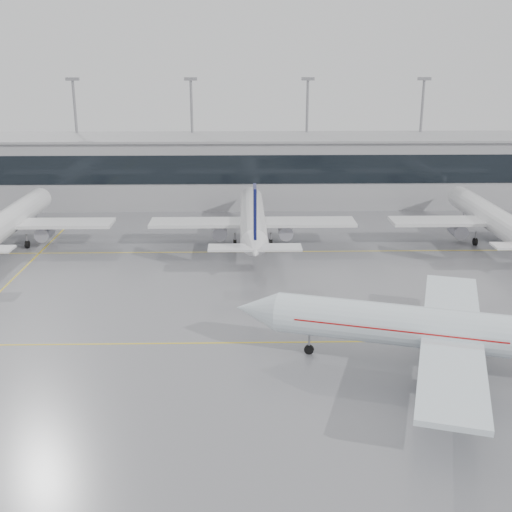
{
  "coord_description": "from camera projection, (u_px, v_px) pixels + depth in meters",
  "views": [
    {
      "loc": [
        -1.51,
        -56.44,
        26.4
      ],
      "look_at": [
        0.0,
        12.0,
        5.0
      ],
      "focal_mm": 45.0,
      "sensor_mm": 36.0,
      "label": 1
    }
  ],
  "objects": [
    {
      "name": "ground",
      "position": [
        259.0,
        343.0,
        61.77
      ],
      "size": [
        320.0,
        320.0,
        0.0
      ],
      "primitive_type": "plane",
      "color": "slate",
      "rests_on": "ground"
    },
    {
      "name": "taxi_line_main",
      "position": [
        259.0,
        342.0,
        61.77
      ],
      "size": [
        120.0,
        0.25,
        0.01
      ],
      "primitive_type": "cube",
      "color": "gold",
      "rests_on": "ground"
    },
    {
      "name": "taxi_line_north",
      "position": [
        253.0,
        252.0,
        90.39
      ],
      "size": [
        120.0,
        0.25,
        0.01
      ],
      "primitive_type": "cube",
      "color": "gold",
      "rests_on": "ground"
    },
    {
      "name": "taxi_line_cross",
      "position": [
        1.0,
        291.0,
        75.45
      ],
      "size": [
        0.25,
        60.0,
        0.01
      ],
      "primitive_type": "cube",
      "color": "gold",
      "rests_on": "ground"
    },
    {
      "name": "terminal",
      "position": [
        250.0,
        171.0,
        119.14
      ],
      "size": [
        180.0,
        15.0,
        12.0
      ],
      "primitive_type": "cube",
      "color": "gray",
      "rests_on": "ground"
    },
    {
      "name": "terminal_glass",
      "position": [
        251.0,
        170.0,
        111.49
      ],
      "size": [
        180.0,
        0.2,
        5.0
      ],
      "primitive_type": "cube",
      "color": "black",
      "rests_on": "ground"
    },
    {
      "name": "terminal_roof",
      "position": [
        250.0,
        137.0,
        117.29
      ],
      "size": [
        182.0,
        16.0,
        0.4
      ],
      "primitive_type": "cube",
      "color": "gray",
      "rests_on": "ground"
    },
    {
      "name": "light_masts",
      "position": [
        250.0,
        127.0,
        122.67
      ],
      "size": [
        156.4,
        1.0,
        22.6
      ],
      "color": "gray",
      "rests_on": "ground"
    },
    {
      "name": "air_canada_jet",
      "position": [
        449.0,
        331.0,
        55.07
      ],
      "size": [
        36.91,
        30.33,
        11.94
      ],
      "rotation": [
        0.0,
        0.0,
        2.84
      ],
      "color": "white",
      "rests_on": "ground"
    },
    {
      "name": "parked_jet_b",
      "position": [
        9.0,
        221.0,
        92.07
      ],
      "size": [
        29.64,
        36.96,
        11.72
      ],
      "rotation": [
        0.0,
        0.0,
        1.57
      ],
      "color": "silver",
      "rests_on": "ground"
    },
    {
      "name": "parked_jet_c",
      "position": [
        253.0,
        220.0,
        92.81
      ],
      "size": [
        29.64,
        36.96,
        11.72
      ],
      "rotation": [
        0.0,
        0.0,
        1.57
      ],
      "color": "silver",
      "rests_on": "ground"
    },
    {
      "name": "parked_jet_d",
      "position": [
        492.0,
        219.0,
        93.55
      ],
      "size": [
        29.64,
        36.96,
        11.72
      ],
      "rotation": [
        0.0,
        0.0,
        1.57
      ],
      "color": "silver",
      "rests_on": "ground"
    }
  ]
}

